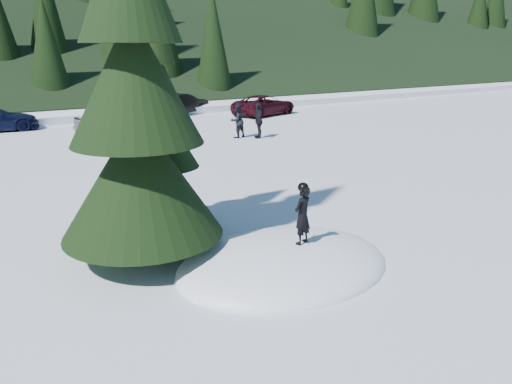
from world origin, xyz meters
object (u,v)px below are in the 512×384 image
adult_0 (237,121)px  car_6 (264,105)px  child_skier (302,215)px  adult_1 (259,121)px  car_4 (116,120)px  spruce_short (160,143)px  spruce_tall (135,96)px  car_5 (181,104)px

adult_0 → car_6: (5.65, 6.18, -0.18)m
child_skier → adult_1: 14.54m
car_4 → car_6: 10.27m
adult_0 → car_4: adult_0 is taller
spruce_short → adult_1: bearing=46.9°
spruce_tall → adult_0: bearing=51.9°
child_skier → car_4: size_ratio=0.29×
spruce_tall → car_6: (14.51, 17.47, -2.69)m
adult_1 → car_6: bearing=164.8°
child_skier → car_6: size_ratio=0.26×
adult_0 → car_4: 6.34m
child_skier → adult_0: 14.70m
car_5 → car_6: 5.35m
spruce_short → adult_0: (7.86, 9.89, -1.29)m
car_4 → spruce_tall: bearing=151.7°
spruce_tall → car_4: spruce_tall is taller
child_skier → car_5: (7.58, 22.46, -0.38)m
spruce_tall → car_6: size_ratio=1.89×
spruce_tall → car_5: spruce_tall is taller
adult_0 → adult_1: 1.02m
car_4 → car_6: bearing=-93.2°
adult_0 → car_4: size_ratio=0.41×
spruce_short → car_6: spruce_short is taller
spruce_tall → child_skier: 3.91m
adult_0 → car_4: bearing=-56.9°
spruce_tall → spruce_short: (1.00, 1.40, -1.22)m
car_5 → spruce_tall: bearing=129.0°
car_5 → car_6: size_ratio=0.91×
child_skier → car_6: child_skier is taller
spruce_short → car_4: bearing=76.8°
spruce_short → car_4: size_ratio=1.34×
child_skier → car_5: 23.71m
car_4 → adult_0: bearing=-147.8°
adult_0 → car_6: size_ratio=0.36×
adult_1 → car_6: adult_1 is taller
adult_1 → car_6: size_ratio=0.36×
adult_1 → spruce_short: bearing=-22.9°
child_skier → car_4: bearing=-114.5°
spruce_tall → adult_1: 14.63m
car_4 → adult_1: bearing=-146.6°
spruce_short → car_5: spruce_short is taller
spruce_tall → spruce_short: bearing=54.5°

